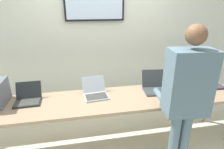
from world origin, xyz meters
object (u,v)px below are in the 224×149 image
workbench (114,101)px  person (186,93)px  laptop_station_2 (156,86)px  laptop_station_3 (209,82)px  laptop_station_1 (95,92)px  laptop_station_0 (28,98)px  coffee_mug (192,97)px

workbench → person: bearing=-44.3°
laptop_station_2 → workbench: bearing=-168.8°
workbench → laptop_station_3: bearing=4.8°
workbench → laptop_station_1: (-0.23, 0.14, 0.10)m
laptop_station_1 → laptop_station_2: (0.89, -0.01, 0.01)m
laptop_station_0 → laptop_station_3: size_ratio=0.86×
laptop_station_3 → person: (-0.90, -0.75, 0.27)m
laptop_station_0 → laptop_station_3: (2.64, -0.00, 0.00)m
laptop_station_1 → coffee_mug: 1.28m
laptop_station_3 → laptop_station_0: bearing=179.9°
laptop_station_0 → coffee_mug: bearing=-10.3°
person → laptop_station_0: bearing=156.6°
laptop_station_1 → coffee_mug: (1.22, -0.39, -0.00)m
laptop_station_1 → person: 1.19m
laptop_station_0 → coffee_mug: 2.13m
workbench → laptop_station_0: bearing=173.2°
laptop_station_3 → person: bearing=-140.1°
laptop_station_0 → workbench: bearing=-6.8°
laptop_station_0 → laptop_station_1: size_ratio=0.87×
coffee_mug → laptop_station_1: bearing=162.4°
laptop_station_1 → laptop_station_3: size_ratio=0.99×
laptop_station_2 → laptop_station_3: (0.87, -0.00, -0.01)m
workbench → laptop_station_1: size_ratio=9.34×
laptop_station_2 → person: bearing=-91.8°
laptop_station_3 → person: size_ratio=0.22×
workbench → coffee_mug: bearing=-14.1°
laptop_station_1 → workbench: bearing=-31.0°
workbench → laptop_station_0: size_ratio=10.75×
laptop_station_0 → laptop_station_1: laptop_station_1 is taller
laptop_station_0 → laptop_station_2: (1.76, -0.00, 0.01)m
laptop_station_2 → coffee_mug: laptop_station_2 is taller
workbench → coffee_mug: 1.03m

